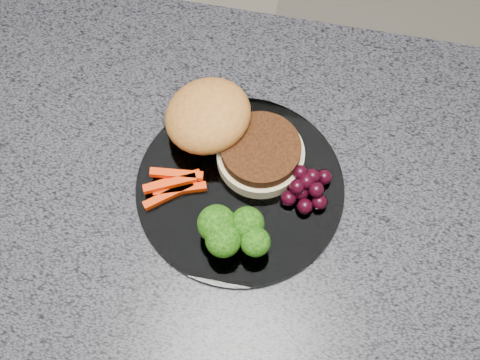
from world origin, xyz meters
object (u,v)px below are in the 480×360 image
at_px(plate, 240,188).
at_px(grape_bunch, 305,186).
at_px(island_cabinet, 194,294).
at_px(burger, 226,131).

bearing_deg(plate, grape_bunch, 6.78).
xyz_separation_m(island_cabinet, plate, (0.08, 0.02, 0.47)).
distance_m(plate, grape_bunch, 0.08).
distance_m(island_cabinet, burger, 0.51).
xyz_separation_m(plate, burger, (-0.03, 0.06, 0.03)).
height_order(island_cabinet, grape_bunch, grape_bunch).
distance_m(burger, grape_bunch, 0.12).
height_order(island_cabinet, plate, plate).
bearing_deg(burger, island_cabinet, -111.09).
distance_m(plate, burger, 0.07).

